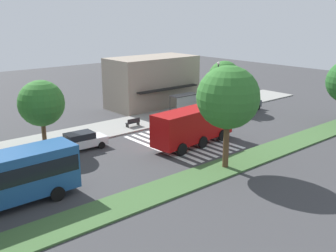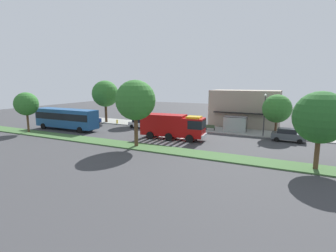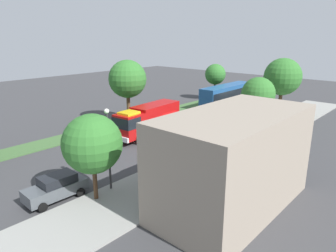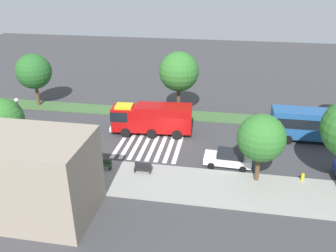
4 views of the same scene
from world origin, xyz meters
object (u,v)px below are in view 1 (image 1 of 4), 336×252
(parked_car_east, at_px, (246,103))
(bench_west_of_shelter, at_px, (133,122))
(fire_truck, at_px, (195,124))
(median_tree_west, at_px, (228,98))
(street_lamp, at_px, (218,82))
(fire_hydrant, at_px, (2,155))
(parked_car_mid, at_px, (81,141))
(sidewalk_tree_west, at_px, (41,103))
(bus_stop_shelter, at_px, (186,101))
(sidewalk_tree_center, at_px, (224,77))
(bench_near_shelter, at_px, (160,117))

(parked_car_east, bearing_deg, bench_west_of_shelter, 171.22)
(fire_truck, xyz_separation_m, median_tree_west, (-2.40, -5.95, 3.81))
(street_lamp, xyz_separation_m, fire_hydrant, (-26.53, -0.10, -3.28))
(parked_car_mid, height_order, median_tree_west, median_tree_west)
(sidewalk_tree_west, relative_size, median_tree_west, 0.77)
(fire_truck, bearing_deg, bus_stop_shelter, 47.05)
(bench_west_of_shelter, bearing_deg, parked_car_mid, -160.23)
(fire_truck, height_order, median_tree_west, median_tree_west)
(parked_car_east, relative_size, fire_hydrant, 6.15)
(sidewalk_tree_center, distance_m, median_tree_west, 20.46)
(bus_stop_shelter, distance_m, street_lamp, 4.90)
(parked_car_east, relative_size, bench_near_shelter, 2.69)
(bus_stop_shelter, relative_size, sidewalk_tree_west, 0.56)
(bus_stop_shelter, height_order, sidewalk_tree_west, sidewalk_tree_west)
(fire_hydrant, bearing_deg, bench_near_shelter, 3.41)
(parked_car_mid, bearing_deg, sidewalk_tree_center, 8.11)
(bench_near_shelter, xyz_separation_m, street_lamp, (8.42, -0.98, 3.18))
(sidewalk_tree_west, relative_size, fire_hydrant, 8.90)
(bus_stop_shelter, xyz_separation_m, fire_hydrant, (-22.11, -1.10, -1.40))
(parked_car_east, distance_m, bench_west_of_shelter, 15.89)
(bench_near_shelter, height_order, sidewalk_tree_center, sidewalk_tree_center)
(fire_truck, xyz_separation_m, bus_stop_shelter, (6.63, 8.42, -0.08))
(median_tree_west, xyz_separation_m, fire_hydrant, (-13.09, 13.27, -5.29))
(fire_truck, xyz_separation_m, street_lamp, (11.05, 7.42, 1.80))
(bench_west_of_shelter, bearing_deg, street_lamp, -4.58)
(street_lamp, relative_size, sidewalk_tree_center, 1.01)
(street_lamp, relative_size, median_tree_west, 0.76)
(parked_car_mid, xyz_separation_m, bus_stop_shelter, (15.56, 2.80, 1.05))
(median_tree_west, bearing_deg, parked_car_east, 34.49)
(parked_car_east, height_order, sidewalk_tree_center, sidewalk_tree_center)
(fire_truck, relative_size, parked_car_east, 2.17)
(fire_truck, bearing_deg, median_tree_west, -116.69)
(bus_stop_shelter, xyz_separation_m, sidewalk_tree_center, (6.03, -0.60, 2.31))
(sidewalk_tree_west, bearing_deg, median_tree_west, -56.62)
(bus_stop_shelter, bearing_deg, bench_west_of_shelter, -179.87)
(median_tree_west, bearing_deg, bench_near_shelter, 70.69)
(street_lamp, distance_m, sidewalk_tree_west, 22.52)
(bus_stop_shelter, distance_m, sidewalk_tree_west, 18.27)
(bench_near_shelter, bearing_deg, bench_west_of_shelter, 180.00)
(street_lamp, bearing_deg, bench_west_of_shelter, 175.42)
(fire_truck, relative_size, median_tree_west, 1.15)
(parked_car_east, xyz_separation_m, bus_stop_shelter, (-7.81, 2.80, 0.98))
(sidewalk_tree_west, xyz_separation_m, sidewalk_tree_center, (24.13, -0.00, -0.09))
(bench_west_of_shelter, bearing_deg, bus_stop_shelter, 0.13)
(bus_stop_shelter, height_order, street_lamp, street_lamp)
(bench_near_shelter, bearing_deg, street_lamp, -6.65)
(sidewalk_tree_west, bearing_deg, bench_near_shelter, 2.36)
(street_lamp, height_order, sidewalk_tree_center, street_lamp)
(bench_west_of_shelter, bearing_deg, bench_near_shelter, 0.00)
(parked_car_east, bearing_deg, sidewalk_tree_center, 130.29)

